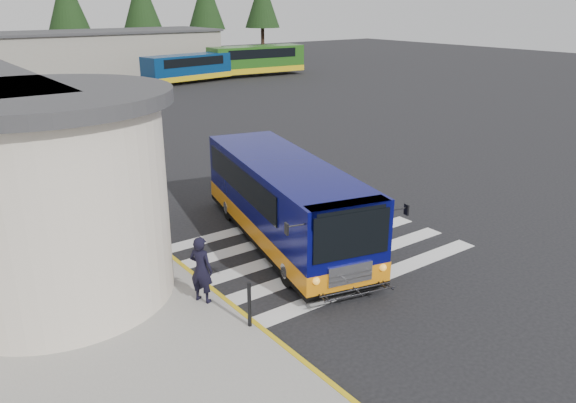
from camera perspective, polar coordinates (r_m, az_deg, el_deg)
ground at (r=17.05m, az=1.89°, el=-3.56°), size 140.00×140.00×0.00m
curb_strip at (r=18.48m, az=-15.94°, el=-2.19°), size 0.12×34.00×0.16m
crosswalk at (r=16.19m, az=2.25°, el=-4.85°), size 8.00×5.35×0.01m
depot_building at (r=56.71m, az=-20.70°, el=13.76°), size 26.40×8.40×4.20m
tree_line at (r=64.31m, az=-23.11°, el=18.22°), size 58.40×4.40×10.00m
transit_bus at (r=16.31m, az=-0.33°, el=-0.27°), size 4.43×8.84×2.42m
pedestrian_a at (r=13.03m, az=-8.81°, el=-6.83°), size 0.62×0.70×1.61m
pedestrian_b at (r=14.30m, az=-14.36°, el=-5.02°), size 0.83×0.90×1.49m
bollard at (r=12.09m, az=-3.95°, el=-10.39°), size 0.08×0.08×1.03m
far_bus_a at (r=50.91m, az=-10.19°, el=13.29°), size 8.32×3.55×2.08m
far_bus_b at (r=55.21m, az=-3.23°, el=14.24°), size 9.41×3.15×2.39m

